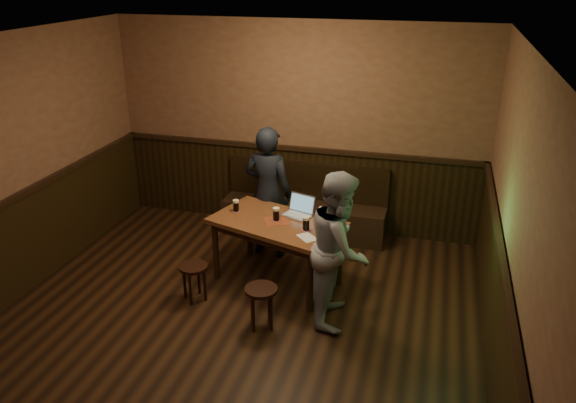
# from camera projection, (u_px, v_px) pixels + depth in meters

# --- Properties ---
(room) EXTENTS (5.04, 6.04, 2.84)m
(room) POSITION_uv_depth(u_px,v_px,m) (220.00, 230.00, 5.09)
(room) COLOR black
(room) RESTS_ON ground
(bench) EXTENTS (2.20, 0.50, 0.95)m
(bench) POSITION_uv_depth(u_px,v_px,m) (305.00, 212.00, 7.63)
(bench) COLOR black
(bench) RESTS_ON ground
(pub_table) EXTENTS (1.62, 1.22, 0.77)m
(pub_table) POSITION_uv_depth(u_px,v_px,m) (277.00, 229.00, 6.31)
(pub_table) COLOR #5B331A
(pub_table) RESTS_ON ground
(stool_left) EXTENTS (0.32, 0.32, 0.42)m
(stool_left) POSITION_uv_depth(u_px,v_px,m) (194.00, 272.00, 6.08)
(stool_left) COLOR black
(stool_left) RESTS_ON ground
(stool_right) EXTENTS (0.43, 0.43, 0.45)m
(stool_right) POSITION_uv_depth(u_px,v_px,m) (261.00, 296.00, 5.62)
(stool_right) COLOR black
(stool_right) RESTS_ON ground
(pint_left) EXTENTS (0.09, 0.09, 0.14)m
(pint_left) POSITION_uv_depth(u_px,v_px,m) (236.00, 206.00, 6.49)
(pint_left) COLOR #A51431
(pint_left) RESTS_ON pub_table
(pint_mid) EXTENTS (0.10, 0.10, 0.16)m
(pint_mid) POSITION_uv_depth(u_px,v_px,m) (276.00, 214.00, 6.25)
(pint_mid) COLOR #A51431
(pint_mid) RESTS_ON pub_table
(pint_right) EXTENTS (0.10, 0.10, 0.16)m
(pint_right) POSITION_uv_depth(u_px,v_px,m) (306.00, 224.00, 6.03)
(pint_right) COLOR #A51431
(pint_right) RESTS_ON pub_table
(laptop) EXTENTS (0.38, 0.34, 0.23)m
(laptop) POSITION_uv_depth(u_px,v_px,m) (299.00, 210.00, 6.40)
(laptop) COLOR silver
(laptop) RESTS_ON pub_table
(menu) EXTENTS (0.26, 0.26, 0.00)m
(menu) POSITION_uv_depth(u_px,v_px,m) (307.00, 237.00, 5.89)
(menu) COLOR silver
(menu) RESTS_ON pub_table
(person_suit) EXTENTS (0.65, 0.47, 1.67)m
(person_suit) POSITION_uv_depth(u_px,v_px,m) (268.00, 192.00, 6.88)
(person_suit) COLOR black
(person_suit) RESTS_ON ground
(person_grey) EXTENTS (0.65, 0.82, 1.61)m
(person_grey) POSITION_uv_depth(u_px,v_px,m) (340.00, 248.00, 5.60)
(person_grey) COLOR #99999E
(person_grey) RESTS_ON ground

